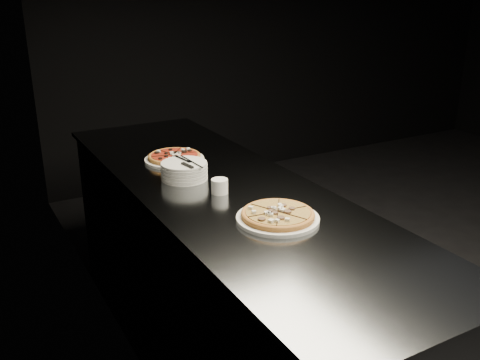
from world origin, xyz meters
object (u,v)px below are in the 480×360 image
pizza_mushroom (278,216)px  cutlery (187,162)px  pizza_tomato (174,157)px  ramekin (220,186)px  counter (224,278)px  plate_stack (184,171)px

pizza_mushroom → cutlery: bearing=101.0°
cutlery → pizza_tomato: bearing=69.9°
cutlery → ramekin: cutlery is taller
counter → cutlery: cutlery is taller
pizza_tomato → plate_stack: plate_stack is taller
pizza_tomato → ramekin: 0.50m
counter → ramekin: ramekin is taller
plate_stack → pizza_tomato: bearing=76.9°
plate_stack → ramekin: bearing=-76.3°
counter → plate_stack: (-0.11, 0.17, 0.50)m
plate_stack → pizza_mushroom: bearing=-78.5°
counter → pizza_tomato: 0.64m
plate_stack → cutlery: (0.01, -0.02, 0.04)m
counter → cutlery: size_ratio=11.03×
pizza_tomato → ramekin: size_ratio=4.21×
pizza_mushroom → cutlery: cutlery is taller
pizza_mushroom → pizza_tomato: 0.85m
ramekin → counter: bearing=54.2°
pizza_tomato → counter: bearing=-83.6°
counter → pizza_tomato: size_ratio=8.23×
pizza_mushroom → cutlery: (-0.11, 0.57, 0.06)m
counter → cutlery: bearing=123.8°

